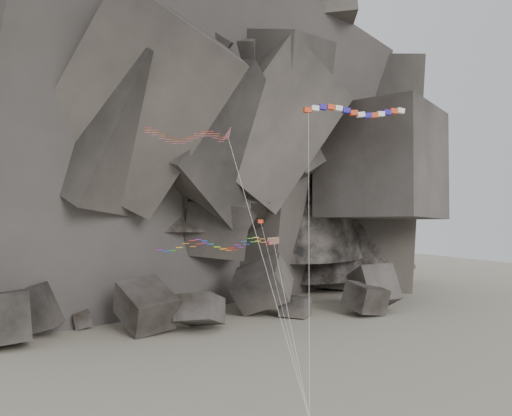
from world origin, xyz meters
name	(u,v)px	position (x,y,z in m)	size (l,w,h in m)	color
ground	(294,397)	(0.00, 0.00, 0.00)	(260.00, 260.00, 0.00)	gray
headland	(148,102)	(0.00, 70.00, 42.00)	(110.00, 70.00, 84.00)	#504842
boulder_field	(167,309)	(-4.24, 32.89, 2.68)	(74.97, 19.03, 10.51)	#47423F
delta_kite	(184,135)	(-9.39, 4.15, 24.24)	(10.21, 13.21, 23.81)	red
banner_kite	(356,112)	(8.05, 1.81, 27.36)	(16.69, 11.70, 26.49)	red
parafoil_kite	(213,244)	(-6.60, 3.87, 14.06)	(12.20, 12.59, 13.09)	#F1B50D
pennant_kite	(269,255)	(-2.56, 0.12, 13.22)	(0.96, 10.66, 14.77)	red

